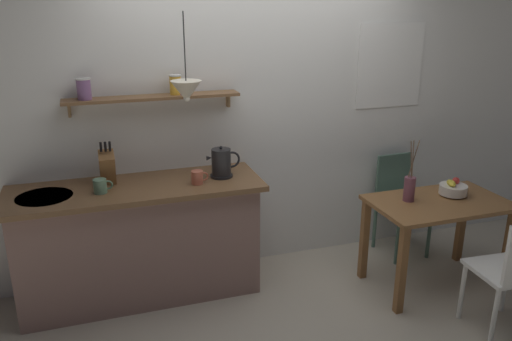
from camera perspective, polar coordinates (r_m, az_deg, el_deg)
ground_plane at (r=4.15m, az=2.46°, el=-13.45°), size 14.00×14.00×0.00m
back_wall at (r=4.29m, az=2.21°, el=7.12°), size 6.80×0.11×2.70m
kitchen_counter at (r=4.01m, az=-12.74°, el=-7.61°), size 1.83×0.63×0.91m
wall_shelf at (r=3.86m, az=-11.95°, el=8.33°), size 1.28×0.20×0.28m
dining_table at (r=4.25m, az=19.51°, el=-4.70°), size 1.05×0.63×0.72m
dining_chair_far at (r=4.78m, az=15.58°, el=-3.00°), size 0.41×0.43×0.88m
fruit_bowl at (r=4.34m, az=21.01°, el=-1.90°), size 0.21×0.21×0.14m
twig_vase at (r=4.10m, az=16.65°, el=-1.86°), size 0.09×0.09×0.48m
electric_kettle at (r=3.88m, az=-3.83°, el=0.83°), size 0.26×0.17×0.24m
knife_block at (r=3.87m, az=-16.17°, el=0.40°), size 0.11×0.21×0.33m
coffee_mug_by_sink at (r=3.73m, az=-16.85°, el=-1.66°), size 0.13×0.09×0.10m
coffee_mug_spare at (r=3.77m, az=-6.49°, el=-0.75°), size 0.13×0.09×0.10m
pendant_lamp at (r=3.55m, az=-7.73°, el=8.73°), size 0.21×0.21×0.59m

